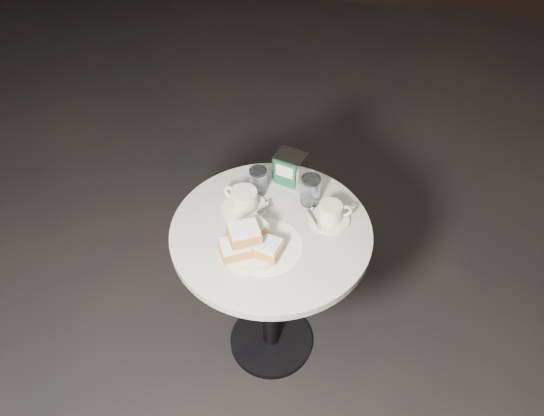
{
  "coord_description": "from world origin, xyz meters",
  "views": [
    {
      "loc": [
        0.21,
        -1.21,
        2.1
      ],
      "look_at": [
        0.0,
        0.02,
        0.83
      ],
      "focal_mm": 35.0,
      "sensor_mm": 36.0,
      "label": 1
    }
  ],
  "objects_px": {
    "coffee_cup_left": "(244,201)",
    "coffee_cup_right": "(330,214)",
    "beignet_plate": "(249,242)",
    "napkin_dispenser": "(290,169)",
    "water_glass_right": "(310,190)",
    "cafe_table": "(271,265)",
    "water_glass_left": "(258,181)"
  },
  "relations": [
    {
      "from": "water_glass_left",
      "to": "napkin_dispenser",
      "type": "height_order",
      "value": "napkin_dispenser"
    },
    {
      "from": "water_glass_left",
      "to": "coffee_cup_left",
      "type": "bearing_deg",
      "value": -108.57
    },
    {
      "from": "water_glass_right",
      "to": "water_glass_left",
      "type": "bearing_deg",
      "value": 173.43
    },
    {
      "from": "water_glass_left",
      "to": "cafe_table",
      "type": "bearing_deg",
      "value": -66.39
    },
    {
      "from": "beignet_plate",
      "to": "coffee_cup_left",
      "type": "distance_m",
      "value": 0.2
    },
    {
      "from": "coffee_cup_left",
      "to": "coffee_cup_right",
      "type": "xyz_separation_m",
      "value": [
        0.31,
        -0.01,
        -0.0
      ]
    },
    {
      "from": "beignet_plate",
      "to": "coffee_cup_left",
      "type": "height_order",
      "value": "beignet_plate"
    },
    {
      "from": "coffee_cup_right",
      "to": "water_glass_right",
      "type": "bearing_deg",
      "value": 119.39
    },
    {
      "from": "beignet_plate",
      "to": "water_glass_right",
      "type": "height_order",
      "value": "beignet_plate"
    },
    {
      "from": "beignet_plate",
      "to": "napkin_dispenser",
      "type": "bearing_deg",
      "value": 77.86
    },
    {
      "from": "cafe_table",
      "to": "water_glass_left",
      "type": "bearing_deg",
      "value": 113.61
    },
    {
      "from": "coffee_cup_right",
      "to": "water_glass_left",
      "type": "relative_size",
      "value": 1.69
    },
    {
      "from": "coffee_cup_left",
      "to": "water_glass_right",
      "type": "xyz_separation_m",
      "value": [
        0.23,
        0.08,
        0.02
      ]
    },
    {
      "from": "coffee_cup_right",
      "to": "water_glass_right",
      "type": "xyz_separation_m",
      "value": [
        -0.08,
        0.08,
        0.02
      ]
    },
    {
      "from": "cafe_table",
      "to": "coffee_cup_right",
      "type": "height_order",
      "value": "coffee_cup_right"
    },
    {
      "from": "water_glass_left",
      "to": "water_glass_right",
      "type": "distance_m",
      "value": 0.19
    },
    {
      "from": "beignet_plate",
      "to": "coffee_cup_right",
      "type": "distance_m",
      "value": 0.31
    },
    {
      "from": "coffee_cup_left",
      "to": "water_glass_left",
      "type": "height_order",
      "value": "water_glass_left"
    },
    {
      "from": "cafe_table",
      "to": "water_glass_right",
      "type": "relative_size",
      "value": 6.61
    },
    {
      "from": "cafe_table",
      "to": "coffee_cup_right",
      "type": "relative_size",
      "value": 4.28
    },
    {
      "from": "cafe_table",
      "to": "beignet_plate",
      "type": "bearing_deg",
      "value": -115.32
    },
    {
      "from": "cafe_table",
      "to": "coffee_cup_left",
      "type": "xyz_separation_m",
      "value": [
        -0.11,
        0.08,
        0.23
      ]
    },
    {
      "from": "coffee_cup_left",
      "to": "coffee_cup_right",
      "type": "distance_m",
      "value": 0.31
    },
    {
      "from": "beignet_plate",
      "to": "napkin_dispenser",
      "type": "height_order",
      "value": "beignet_plate"
    },
    {
      "from": "coffee_cup_right",
      "to": "water_glass_right",
      "type": "height_order",
      "value": "water_glass_right"
    },
    {
      "from": "napkin_dispenser",
      "to": "beignet_plate",
      "type": "bearing_deg",
      "value": -85.32
    },
    {
      "from": "coffee_cup_left",
      "to": "water_glass_right",
      "type": "distance_m",
      "value": 0.24
    },
    {
      "from": "beignet_plate",
      "to": "water_glass_right",
      "type": "relative_size",
      "value": 2.02
    },
    {
      "from": "water_glass_right",
      "to": "cafe_table",
      "type": "bearing_deg",
      "value": -125.75
    },
    {
      "from": "napkin_dispenser",
      "to": "cafe_table",
      "type": "bearing_deg",
      "value": -79.08
    },
    {
      "from": "coffee_cup_right",
      "to": "cafe_table",
      "type": "bearing_deg",
      "value": -173.87
    },
    {
      "from": "water_glass_left",
      "to": "napkin_dispenser",
      "type": "xyz_separation_m",
      "value": [
        0.11,
        0.07,
        0.01
      ]
    }
  ]
}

